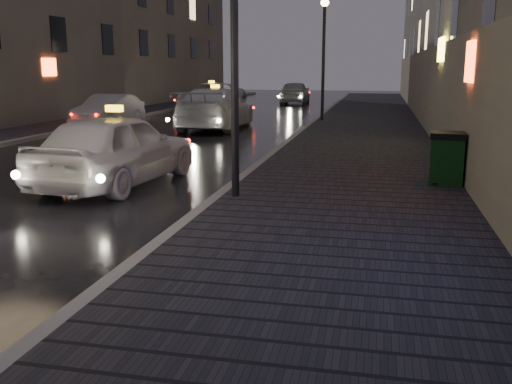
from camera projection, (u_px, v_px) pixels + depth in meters
sidewalk at (367, 125)px, 24.55m from camera, size 4.60×58.00×0.15m
curb at (312, 123)px, 25.04m from camera, size 0.20×58.00×0.15m
sidewalk_far at (98, 119)px, 27.15m from camera, size 2.40×58.00×0.15m
curb_far at (124, 120)px, 26.88m from camera, size 0.20×58.00×0.15m
building_far_c at (148, 28)px, 44.16m from camera, size 6.00×22.00×11.00m
lamp_near at (234, 9)px, 9.92m from camera, size 0.36×0.36×5.28m
lamp_far at (324, 44)px, 25.19m from camera, size 0.36×0.36×5.28m
trash_bin at (447, 158)px, 11.59m from camera, size 0.78×0.78×1.06m
taxi_near at (116, 149)px, 12.19m from camera, size 2.31×4.78×1.57m
car_left_mid at (109, 111)px, 24.05m from camera, size 1.55×4.20×1.37m
taxi_mid at (215, 109)px, 23.33m from camera, size 2.55×5.83×1.67m
taxi_far at (212, 96)px, 34.17m from camera, size 3.36×5.99×1.58m
car_far at (295, 93)px, 39.42m from camera, size 2.07×4.68×1.56m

